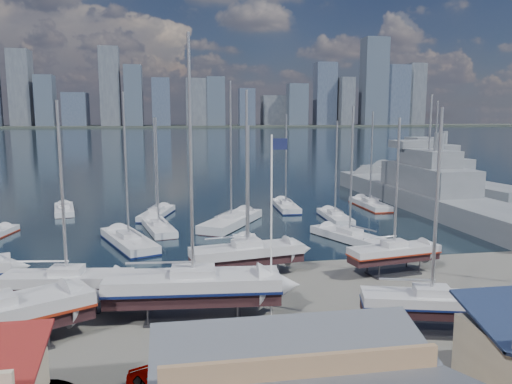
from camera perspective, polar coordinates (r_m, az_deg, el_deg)
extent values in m
plane|color=#605E59|center=(37.54, -1.17, -12.81)|extent=(1400.00, 1400.00, 0.00)
cube|color=#172935|center=(344.86, -8.87, 6.32)|extent=(1400.00, 600.00, 0.40)
cube|color=#2D332D|center=(604.69, -9.26, 7.42)|extent=(1400.00, 80.00, 2.20)
cube|color=#595E66|center=(626.46, -25.25, 10.69)|extent=(22.49, 24.47, 83.83)
cube|color=#3D4756|center=(612.56, -22.92, 9.59)|extent=(19.55, 21.83, 55.97)
cube|color=#475166|center=(612.42, -19.89, 8.88)|extent=(26.03, 30.49, 37.14)
cube|color=#595E66|center=(596.01, -16.34, 11.49)|extent=(21.60, 16.58, 87.63)
cube|color=#3D4756|center=(594.69, -13.79, 10.63)|extent=(19.42, 28.42, 67.60)
cube|color=#475166|center=(596.41, -10.79, 10.07)|extent=(20.24, 23.80, 54.09)
cube|color=#595E66|center=(593.87, -6.79, 10.16)|extent=(24.62, 19.72, 54.00)
cube|color=#3D4756|center=(593.67, -4.64, 10.29)|extent=(20.75, 17.93, 55.97)
cube|color=#475166|center=(596.21, -1.08, 9.69)|extent=(18.36, 16.25, 43.03)
cube|color=#595E66|center=(621.13, 2.00, 9.31)|extent=(28.49, 22.03, 35.69)
cube|color=#3D4756|center=(609.63, 4.73, 9.93)|extent=(23.34, 17.87, 49.11)
cube|color=#475166|center=(635.08, 7.90, 11.04)|extent=(25.35, 19.79, 75.95)
cube|color=#595E66|center=(636.03, 10.11, 10.16)|extent=(17.00, 27.45, 57.67)
cube|color=#3D4756|center=(650.46, 13.32, 12.16)|extent=(29.28, 24.05, 106.04)
cube|color=#475166|center=(671.21, 15.51, 10.61)|extent=(30.82, 28.37, 74.41)
cube|color=#595E66|center=(686.01, 17.75, 10.60)|extent=(21.74, 17.03, 77.48)
cube|color=#50545C|center=(21.79, 5.41, -19.36)|extent=(12.60, 8.40, 1.27)
cube|color=#2D2D33|center=(39.29, -20.59, -12.26)|extent=(5.23, 2.94, 0.16)
cube|color=black|center=(38.80, -20.71, -10.21)|extent=(9.24, 3.38, 0.72)
cube|color=#B0B0B4|center=(38.57, -20.77, -9.20)|extent=(9.29, 3.75, 0.72)
cube|color=#B0B0B4|center=(38.40, -20.82, -8.33)|extent=(2.44, 1.81, 0.50)
cylinder|color=#B2B2B7|center=(37.16, -21.31, 0.33)|extent=(0.22, 0.22, 12.18)
cube|color=#2D2D33|center=(35.66, -7.11, -13.94)|extent=(6.72, 3.52, 0.16)
cube|color=black|center=(35.08, -7.16, -11.54)|extent=(11.99, 3.81, 0.94)
cube|color=#B0B0B4|center=(34.76, -7.19, -10.08)|extent=(12.04, 4.31, 0.94)
cube|color=#0C153E|center=(34.91, -7.18, -10.75)|extent=(12.16, 4.35, 0.19)
cube|color=#B0B0B4|center=(34.54, -7.22, -8.94)|extent=(3.11, 2.23, 0.50)
cylinder|color=#B2B2B7|center=(33.03, -7.47, 3.91)|extent=(0.22, 0.22, 15.92)
cube|color=#2D2D33|center=(43.66, -1.02, -9.56)|extent=(5.69, 3.35, 0.16)
cube|color=black|center=(43.21, -1.03, -7.66)|extent=(9.97, 3.98, 0.78)
cube|color=#B0B0B4|center=(43.00, -1.03, -6.67)|extent=(10.04, 4.38, 0.78)
cube|color=#B0B0B4|center=(42.83, -1.03, -5.84)|extent=(2.68, 2.03, 0.50)
cylinder|color=#B2B2B7|center=(41.69, -1.06, 2.57)|extent=(0.22, 0.22, 13.11)
cube|color=#2D2D33|center=(35.02, 19.22, -14.81)|extent=(5.18, 3.36, 0.16)
cube|color=black|center=(34.47, 19.34, -12.57)|extent=(8.91, 4.27, 0.69)
cube|color=#B0B0B4|center=(34.23, 19.40, -11.49)|extent=(9.00, 4.62, 0.69)
cube|color=#0C153E|center=(34.34, 19.38, -11.99)|extent=(9.09, 4.66, 0.14)
cube|color=#B0B0B4|center=(34.04, 19.46, -10.54)|extent=(2.47, 1.97, 0.50)
cylinder|color=#B2B2B7|center=(32.67, 19.95, -1.21)|extent=(0.22, 0.22, 11.71)
cube|color=#2D2D33|center=(46.03, 15.39, -8.91)|extent=(4.81, 2.81, 0.16)
cube|color=black|center=(45.62, 15.47, -7.17)|extent=(8.43, 3.33, 0.66)
cube|color=#B0B0B4|center=(45.45, 15.50, -6.38)|extent=(8.49, 3.67, 0.66)
cube|color=maroon|center=(45.53, 15.49, -6.74)|extent=(8.57, 3.71, 0.13)
cube|color=#B0B0B4|center=(45.30, 15.53, -5.67)|extent=(2.26, 1.71, 0.50)
cylinder|color=#B2B2B7|center=(44.31, 15.81, 0.98)|extent=(0.22, 0.22, 11.09)
cube|color=black|center=(76.53, -21.05, -2.41)|extent=(3.93, 9.18, 0.71)
cube|color=#B0B0B4|center=(76.40, -21.08, -1.88)|extent=(4.30, 9.26, 0.71)
cube|color=#B0B0B4|center=(76.30, -21.10, -1.44)|extent=(1.93, 2.50, 0.50)
cylinder|color=#B2B2B7|center=(75.55, -21.34, 2.88)|extent=(0.22, 0.22, 12.06)
cube|color=black|center=(55.35, -14.29, -6.29)|extent=(6.61, 11.42, 0.90)
cube|color=#B0B0B4|center=(55.13, -14.33, -5.39)|extent=(7.05, 11.59, 0.90)
cube|color=#0C153E|center=(55.23, -14.31, -5.81)|extent=(7.12, 11.71, 0.18)
cube|color=#B0B0B4|center=(54.96, -14.36, -4.68)|extent=(2.78, 3.30, 0.50)
cylinder|color=#B2B2B7|center=(53.77, -14.65, 2.93)|extent=(0.22, 0.22, 15.15)
cube|color=black|center=(61.24, -11.03, -4.68)|extent=(4.15, 9.66, 0.75)
cube|color=#B0B0B4|center=(61.07, -11.05, -3.99)|extent=(4.54, 9.74, 0.75)
cube|color=#B0B0B4|center=(60.94, -11.07, -3.42)|extent=(2.03, 2.63, 0.50)
cylinder|color=#B2B2B7|center=(59.97, -11.23, 2.29)|extent=(0.22, 0.22, 12.69)
cube|color=black|center=(69.99, -11.27, -3.00)|extent=(4.78, 9.61, 0.75)
cube|color=#B0B0B4|center=(69.84, -11.29, -2.40)|extent=(5.16, 9.72, 0.75)
cube|color=#0C153E|center=(69.91, -11.28, -2.68)|extent=(5.21, 9.82, 0.15)
cube|color=#B0B0B4|center=(69.73, -11.31, -1.90)|extent=(2.17, 2.69, 0.50)
cylinder|color=#B2B2B7|center=(68.88, -11.46, 3.07)|extent=(0.22, 0.22, 12.64)
cube|color=black|center=(51.41, -0.86, -7.09)|extent=(2.36, 8.94, 0.71)
cube|color=#B0B0B4|center=(51.22, -0.86, -6.32)|extent=(2.73, 8.95, 0.71)
cube|color=maroon|center=(51.31, -0.86, -6.68)|extent=(2.76, 9.03, 0.14)
cube|color=#B0B0B4|center=(51.07, -0.86, -5.67)|extent=(1.55, 2.26, 0.50)
cylinder|color=#B2B2B7|center=(49.95, -0.88, 0.73)|extent=(0.22, 0.22, 11.99)
cube|color=black|center=(63.24, -2.82, -4.19)|extent=(9.00, 12.17, 1.00)
cube|color=#B0B0B4|center=(63.03, -2.83, -3.31)|extent=(9.44, 12.44, 1.00)
cube|color=#B0B0B4|center=(62.88, -2.84, -2.64)|extent=(3.40, 3.74, 0.50)
cylinder|color=#B2B2B7|center=(61.79, -2.89, 4.79)|extent=(0.22, 0.22, 16.80)
cube|color=black|center=(74.20, 3.40, -2.19)|extent=(2.59, 9.77, 0.78)
cube|color=#B0B0B4|center=(74.06, 3.40, -1.60)|extent=(3.00, 9.78, 0.78)
cube|color=#0C153E|center=(74.12, 3.40, -1.87)|extent=(3.03, 9.88, 0.16)
cube|color=#B0B0B4|center=(73.95, 3.41, -1.11)|extent=(1.70, 2.47, 0.50)
cylinder|color=#B2B2B7|center=(73.13, 3.45, 3.75)|extent=(0.22, 0.22, 13.10)
cube|color=black|center=(56.60, 10.62, -5.80)|extent=(6.33, 10.38, 0.82)
cube|color=#B0B0B4|center=(56.40, 10.65, -5.00)|extent=(6.72, 10.56, 0.82)
cube|color=#B0B0B4|center=(56.25, 10.66, -4.34)|extent=(2.60, 3.04, 0.50)
cylinder|color=#B2B2B7|center=(55.14, 10.86, 2.43)|extent=(0.22, 0.22, 13.85)
cube|color=black|center=(67.38, 9.00, -3.39)|extent=(2.37, 9.15, 0.73)
cube|color=#B0B0B4|center=(67.23, 9.01, -2.78)|extent=(2.75, 9.16, 0.73)
cube|color=#0C153E|center=(67.30, 9.00, -3.06)|extent=(2.78, 9.25, 0.15)
cube|color=#B0B0B4|center=(67.11, 9.02, -2.27)|extent=(1.58, 2.31, 0.50)
cylinder|color=#B2B2B7|center=(66.25, 9.15, 2.74)|extent=(0.22, 0.22, 12.29)
cube|color=black|center=(77.52, 12.86, -1.93)|extent=(2.64, 10.04, 0.80)
cube|color=#B0B0B4|center=(77.38, 12.88, -1.35)|extent=(3.06, 10.05, 0.80)
cube|color=maroon|center=(77.44, 12.87, -1.62)|extent=(3.09, 10.15, 0.16)
cube|color=#B0B0B4|center=(77.27, 12.90, -0.88)|extent=(1.74, 2.54, 0.50)
cylinder|color=#B2B2B7|center=(76.48, 13.07, 3.92)|extent=(0.22, 0.22, 13.47)
cube|color=slate|center=(79.36, 18.87, -1.37)|extent=(9.48, 51.27, 4.60)
cube|color=slate|center=(78.78, 19.02, 1.57)|extent=(6.99, 18.04, 3.60)
cube|color=slate|center=(78.49, 19.12, 3.74)|extent=(5.16, 10.34, 2.40)
cube|color=slate|center=(82.82, 17.41, 5.24)|extent=(5.85, 5.25, 1.20)
cylinder|color=#B2B2B7|center=(78.25, 19.32, 7.54)|extent=(0.30, 0.30, 8.00)
cube|color=slate|center=(101.59, 19.61, 0.68)|extent=(12.95, 44.89, 3.99)
cube|color=slate|center=(101.16, 19.72, 2.81)|extent=(7.70, 16.14, 3.60)
cube|color=slate|center=(100.92, 19.80, 4.51)|extent=(5.40, 9.36, 2.40)
cube|color=slate|center=(104.39, 18.38, 5.64)|extent=(5.51, 5.06, 1.20)
cylinder|color=#B2B2B7|center=(100.72, 19.96, 7.46)|extent=(0.30, 0.30, 8.00)
imported|color=gray|center=(28.94, -3.48, -18.15)|extent=(2.92, 5.33, 1.42)
imported|color=gray|center=(28.81, 12.66, -18.29)|extent=(2.32, 5.52, 1.59)
cylinder|color=white|center=(33.50, 1.76, -4.21)|extent=(0.12, 0.12, 12.57)
cube|color=#13183D|center=(32.81, 2.71, 5.50)|extent=(1.05, 0.05, 0.73)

